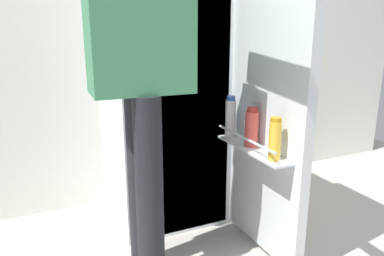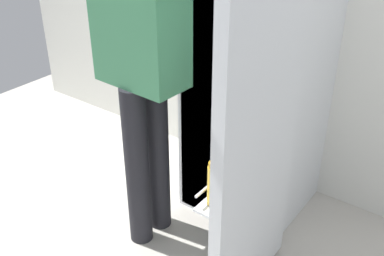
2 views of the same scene
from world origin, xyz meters
name	(u,v)px [view 1 (image 1 of 2)]	position (x,y,z in m)	size (l,w,h in m)	color
kitchen_wall	(140,8)	(0.00, 0.89, 1.24)	(4.40, 0.10, 2.49)	silver
refrigerator	(168,81)	(0.03, 0.49, 0.84)	(0.67, 1.19, 1.67)	silver
person	(143,47)	(-0.28, -0.02, 1.07)	(0.55, 0.76, 1.76)	black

